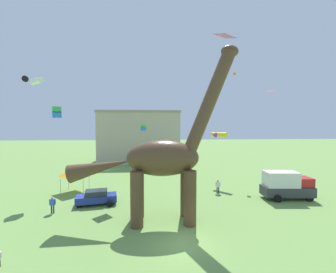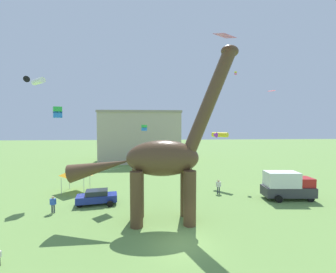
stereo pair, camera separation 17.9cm
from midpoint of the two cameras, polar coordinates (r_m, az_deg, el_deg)
The scene contains 17 objects.
ground_plane at distance 17.99m, azimuth 3.59°, elevation -25.41°, with size 240.00×240.00×0.00m, color #6B9347.
dinosaur_sculpture at distance 19.97m, azimuth -1.30°, elevation -5.48°, with size 14.90×3.16×15.58m.
parked_sedan_left at distance 26.36m, azimuth -17.31°, elevation -14.33°, with size 4.45×2.50×1.55m.
parked_box_truck at distance 29.95m, azimuth 28.01°, elevation -10.78°, with size 5.75×2.55×3.20m.
person_vendor_side at distance 29.49m, azimuth 12.80°, elevation -11.92°, with size 0.65×0.29×1.74m.
person_photographer at distance 25.39m, azimuth -26.85°, elevation -14.72°, with size 0.61×0.27×1.64m.
person_far_spectator at distance 30.96m, azimuth 6.65°, elevation -11.42°, with size 0.57×0.25×1.52m.
festival_canopy_tent at distance 31.53m, azimuth -22.03°, elevation -8.32°, with size 3.15×3.15×3.00m.
kite_mid_right at distance 20.83m, azimuth 14.40°, elevation 23.42°, with size 2.05×1.92×0.34m.
kite_high_right at distance 24.13m, azimuth -13.52°, elevation -8.05°, with size 1.99×2.01×0.29m.
kite_near_high at distance 40.53m, azimuth -30.30°, elevation 12.04°, with size 3.27×3.29×0.93m.
kite_mid_left at distance 42.27m, azimuth 24.82°, elevation 10.42°, with size 1.37×1.38×0.23m.
kite_trailing at distance 30.41m, azimuth -25.95°, elevation 5.51°, with size 1.26×1.26×1.33m.
kite_drifting at distance 37.59m, azimuth -5.88°, elevation 2.21°, with size 0.95×0.95×0.97m.
kite_far_left at distance 33.63m, azimuth 12.86°, elevation 0.43°, with size 2.59×2.55×0.73m.
kite_near_low at distance 40.66m, azimuth 16.82°, elevation 15.04°, with size 0.49×0.49×0.54m.
background_building_block at distance 55.66m, azimuth -6.69°, elevation 0.11°, with size 18.47×13.63×11.84m.
Camera 2 is at (-2.04, -15.73, 8.49)m, focal length 24.15 mm.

